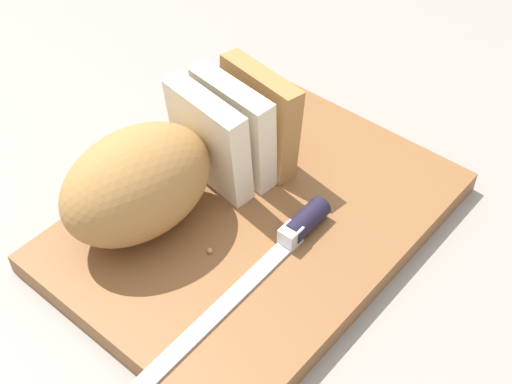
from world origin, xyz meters
The scene contains 6 objects.
ground_plane centered at (0.00, 0.00, 0.00)m, with size 3.00×3.00×0.00m, color gray.
cutting_board centered at (0.00, 0.00, 0.01)m, with size 0.40×0.29×0.02m, color brown.
bread_loaf centered at (-0.05, 0.07, 0.08)m, with size 0.26×0.14×0.11m.
bread_knife centered at (-0.02, -0.05, 0.03)m, with size 0.28×0.03×0.02m.
crumb_near_knife centered at (0.00, -0.05, 0.02)m, with size 0.00×0.00×0.00m, color tan.
crumb_near_loaf centered at (-0.07, 0.00, 0.03)m, with size 0.01×0.01×0.01m, color tan.
Camera 1 is at (-0.38, -0.32, 0.54)m, focal length 49.67 mm.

